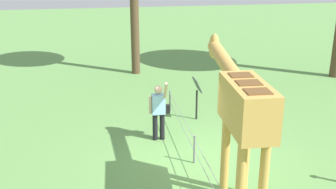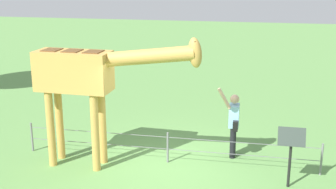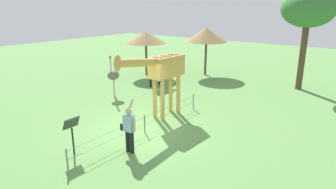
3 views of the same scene
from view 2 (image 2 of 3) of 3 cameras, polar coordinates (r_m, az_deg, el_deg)
ground_plane at (r=10.69m, az=-0.24°, el=-9.00°), size 60.00×60.00×0.00m
giraffe at (r=10.17m, az=-10.28°, el=2.19°), size 3.81×0.77×3.13m
visitor at (r=10.95m, az=8.35°, el=-3.45°), size 0.53×0.58×1.78m
info_sign at (r=9.67m, az=15.41°, el=-6.22°), size 0.56×0.21×1.32m
wire_fence at (r=10.69m, az=-0.04°, el=-6.63°), size 7.05×0.05×0.75m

